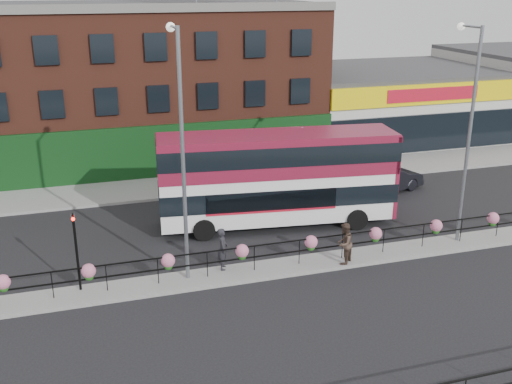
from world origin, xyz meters
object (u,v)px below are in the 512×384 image
object	(u,v)px
pedestrian_b	(344,243)
lamp_column_west	(181,135)
lamp_column_east	(468,117)
pedestrian_a	(222,249)
double_decker_bus	(278,170)
car	(387,179)

from	to	relation	value
pedestrian_b	lamp_column_west	distance (m)	8.35
lamp_column_east	lamp_column_west	bearing A→B (deg)	-179.95
pedestrian_a	lamp_column_east	bearing A→B (deg)	-78.06
pedestrian_a	lamp_column_west	xyz separation A→B (m)	(-1.56, -0.11, 4.99)
double_decker_bus	lamp_column_west	bearing A→B (deg)	-141.42
lamp_column_west	lamp_column_east	distance (m)	12.75
pedestrian_b	car	bearing A→B (deg)	-170.28
double_decker_bus	lamp_column_east	xyz separation A→B (m)	(7.28, -4.35, 3.03)
car	lamp_column_west	bearing A→B (deg)	101.53
pedestrian_a	pedestrian_b	xyz separation A→B (m)	(5.07, -1.02, 0.00)
car	pedestrian_a	world-z (taller)	pedestrian_a
lamp_column_west	lamp_column_east	xyz separation A→B (m)	(12.75, 0.01, -0.14)
car	pedestrian_b	bearing A→B (deg)	123.94
double_decker_bus	lamp_column_east	size ratio (longest dim) A/B	1.22
double_decker_bus	pedestrian_b	bearing A→B (deg)	-77.57
pedestrian_b	lamp_column_west	size ratio (longest dim) A/B	0.18
lamp_column_east	pedestrian_a	bearing A→B (deg)	179.48
car	pedestrian_a	size ratio (longest dim) A/B	2.68
pedestrian_b	double_decker_bus	bearing A→B (deg)	-119.02
double_decker_bus	pedestrian_b	size ratio (longest dim) A/B	6.48
double_decker_bus	lamp_column_west	world-z (taller)	lamp_column_west
lamp_column_east	car	bearing A→B (deg)	86.59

